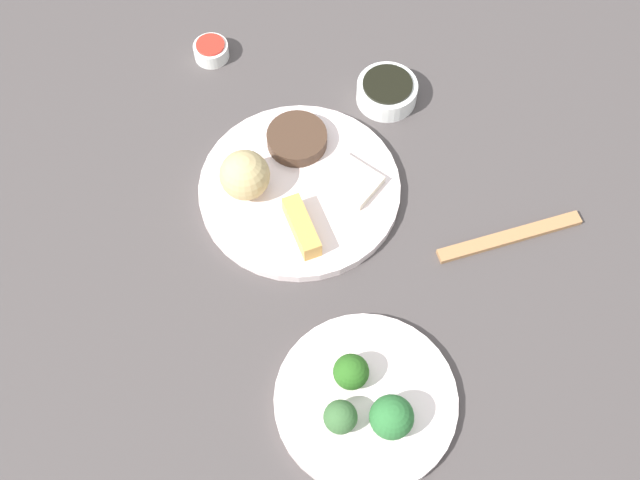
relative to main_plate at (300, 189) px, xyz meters
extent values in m
cube|color=#45403F|center=(0.04, -0.01, -0.02)|extent=(2.20, 2.20, 0.02)
cylinder|color=white|center=(0.00, 0.00, 0.00)|extent=(0.29, 0.29, 0.02)
sphere|color=tan|center=(-0.04, -0.07, 0.04)|extent=(0.07, 0.07, 0.07)
cube|color=gold|center=(0.07, -0.04, 0.02)|extent=(0.09, 0.05, 0.03)
cube|color=beige|center=(0.04, 0.07, 0.01)|extent=(0.09, 0.08, 0.01)
cylinder|color=#442E21|center=(-0.07, 0.04, 0.02)|extent=(0.09, 0.09, 0.02)
cylinder|color=white|center=(0.31, -0.11, 0.00)|extent=(0.23, 0.23, 0.01)
sphere|color=#2B6B32|center=(0.35, -0.10, 0.03)|extent=(0.06, 0.06, 0.06)
sphere|color=#295F1C|center=(0.28, -0.11, 0.03)|extent=(0.05, 0.05, 0.05)
sphere|color=#376233|center=(0.32, -0.15, 0.03)|extent=(0.04, 0.04, 0.04)
cylinder|color=white|center=(-0.07, 0.21, 0.01)|extent=(0.09, 0.09, 0.03)
cylinder|color=black|center=(-0.07, 0.21, 0.03)|extent=(0.08, 0.08, 0.00)
cylinder|color=white|center=(-0.30, 0.03, 0.00)|extent=(0.06, 0.06, 0.03)
cylinder|color=red|center=(-0.30, 0.03, 0.02)|extent=(0.05, 0.05, 0.00)
cube|color=#AA784A|center=(0.23, 0.20, 0.00)|extent=(0.08, 0.21, 0.01)
camera|label=1|loc=(0.54, -0.33, 1.00)|focal=45.36mm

